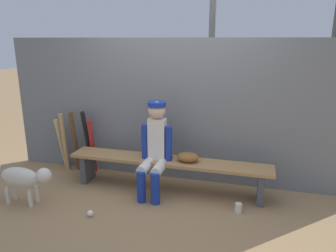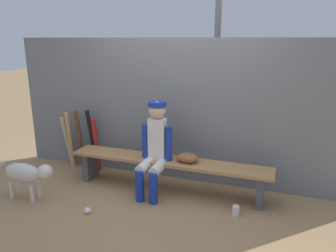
% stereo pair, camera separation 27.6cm
% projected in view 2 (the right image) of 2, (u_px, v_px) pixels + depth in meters
% --- Properties ---
extents(ground_plane, '(30.00, 30.00, 0.00)m').
position_uv_depth(ground_plane, '(168.00, 190.00, 4.26)').
color(ground_plane, '#9E7A51').
extents(chainlink_fence, '(5.02, 0.03, 1.96)m').
position_uv_depth(chainlink_fence, '(178.00, 112.00, 4.39)').
color(chainlink_fence, slate).
rests_on(chainlink_fence, ground_plane).
extents(dugout_bench, '(2.65, 0.36, 0.44)m').
position_uv_depth(dugout_bench, '(168.00, 166.00, 4.17)').
color(dugout_bench, '#AD7F4C').
rests_on(dugout_bench, ground_plane).
extents(player_seated, '(0.41, 0.55, 1.19)m').
position_uv_depth(player_seated, '(154.00, 146.00, 4.04)').
color(player_seated, silver).
rests_on(player_seated, ground_plane).
extents(baseball_glove, '(0.28, 0.20, 0.12)m').
position_uv_depth(baseball_glove, '(188.00, 158.00, 4.04)').
color(baseball_glove, brown).
rests_on(baseball_glove, dugout_bench).
extents(bat_aluminum_red, '(0.11, 0.22, 0.84)m').
position_uv_depth(bat_aluminum_red, '(96.00, 145.00, 4.77)').
color(bat_aluminum_red, '#B22323').
rests_on(bat_aluminum_red, ground_plane).
extents(bat_aluminum_black, '(0.07, 0.25, 0.94)m').
position_uv_depth(bat_aluminum_black, '(92.00, 139.00, 4.87)').
color(bat_aluminum_black, black).
rests_on(bat_aluminum_black, ground_plane).
extents(bat_wood_dark, '(0.08, 0.21, 0.93)m').
position_uv_depth(bat_wood_dark, '(80.00, 140.00, 4.85)').
color(bat_wood_dark, brown).
rests_on(bat_wood_dark, ground_plane).
extents(bat_wood_tan, '(0.08, 0.14, 0.89)m').
position_uv_depth(bat_wood_tan, '(70.00, 140.00, 4.92)').
color(bat_wood_tan, tan).
rests_on(bat_wood_tan, ground_plane).
extents(bat_wood_natural, '(0.09, 0.22, 0.80)m').
position_uv_depth(bat_wood_natural, '(68.00, 141.00, 5.00)').
color(bat_wood_natural, tan).
rests_on(bat_wood_natural, ground_plane).
extents(baseball, '(0.07, 0.07, 0.07)m').
position_uv_depth(baseball, '(88.00, 210.00, 3.69)').
color(baseball, white).
rests_on(baseball, ground_plane).
extents(cup_on_ground, '(0.08, 0.08, 0.11)m').
position_uv_depth(cup_on_ground, '(236.00, 210.00, 3.65)').
color(cup_on_ground, silver).
rests_on(cup_on_ground, ground_plane).
extents(cup_on_bench, '(0.08, 0.08, 0.11)m').
position_uv_depth(cup_on_bench, '(166.00, 154.00, 4.17)').
color(cup_on_bench, red).
rests_on(cup_on_bench, dugout_bench).
extents(dog, '(0.84, 0.20, 0.49)m').
position_uv_depth(dog, '(27.00, 174.00, 3.96)').
color(dog, beige).
rests_on(dog, ground_plane).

